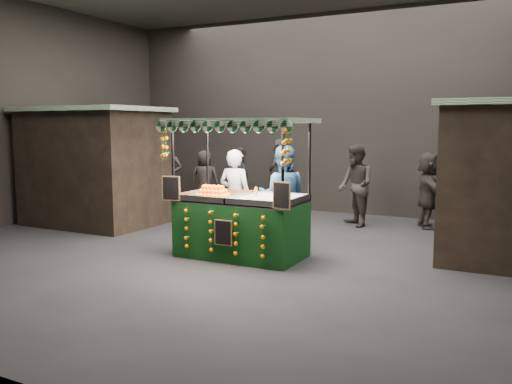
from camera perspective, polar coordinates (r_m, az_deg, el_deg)
The scene contains 13 objects.
ground at distance 9.28m, azimuth -0.94°, elevation -6.61°, with size 12.00×12.00×0.00m, color black.
market_hall at distance 9.10m, azimuth -0.98°, elevation 14.57°, with size 12.10×10.10×5.05m.
neighbour_stall_left at distance 12.49m, azimuth -16.76°, elevation 2.70°, with size 3.00×2.20×2.60m.
juice_stall at distance 8.94m, azimuth -1.62°, elevation -2.45°, with size 2.39×1.40×2.32m.
vendor_grey at distance 10.02m, azimuth -2.24°, elevation -0.47°, with size 0.66×0.44×1.76m.
vendor_blue at distance 9.72m, azimuth 2.82°, elevation -0.46°, with size 1.09×0.99×1.85m.
shopper_0 at distance 13.61m, azimuth -9.23°, elevation 1.49°, with size 0.76×0.62×1.78m.
shopper_1 at distance 11.86m, azimuth 10.56°, elevation 0.69°, with size 1.09×1.11×1.80m.
shopper_2 at distance 12.57m, azimuth -1.68°, elevation 0.92°, with size 1.03×0.95×1.70m.
shopper_3 at distance 12.41m, azimuth 21.54°, elevation 0.69°, with size 1.34×1.31×1.85m.
shopper_4 at distance 14.28m, azimuth -5.48°, elevation 1.35°, with size 0.89×0.74×1.56m.
shopper_5 at distance 12.07m, azimuth 17.89°, elevation 0.18°, with size 1.07×1.58×1.64m.
shopper_6 at distance 13.90m, azimuth 2.33°, elevation 1.83°, with size 0.49×0.70×1.85m.
Camera 1 is at (4.28, -7.94, 2.20)m, focal length 37.53 mm.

